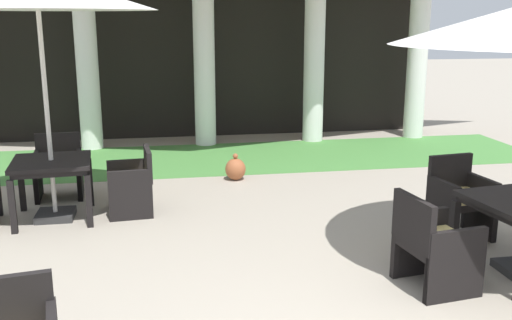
{
  "coord_description": "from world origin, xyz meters",
  "views": [
    {
      "loc": [
        -0.93,
        -2.91,
        2.39
      ],
      "look_at": [
        0.01,
        2.54,
        1.04
      ],
      "focal_mm": 41.0,
      "sensor_mm": 36.0,
      "label": 1
    }
  ],
  "objects_px": {
    "patio_chair_mid_right_north": "(58,168)",
    "terracotta_urn": "(235,169)",
    "patio_table_mid_right": "(52,168)",
    "patio_chair_near_foreground_west": "(433,245)",
    "patio_chair_near_foreground_north": "(460,200)",
    "patio_chair_mid_right_east": "(132,182)"
  },
  "relations": [
    {
      "from": "patio_chair_near_foreground_west",
      "to": "terracotta_urn",
      "type": "relative_size",
      "value": 2.15
    },
    {
      "from": "patio_chair_mid_right_east",
      "to": "terracotta_urn",
      "type": "xyz_separation_m",
      "value": [
        1.48,
        1.3,
        -0.22
      ]
    },
    {
      "from": "patio_table_mid_right",
      "to": "terracotta_urn",
      "type": "xyz_separation_m",
      "value": [
        2.41,
        1.37,
        -0.47
      ]
    },
    {
      "from": "patio_chair_near_foreground_north",
      "to": "patio_table_mid_right",
      "type": "xyz_separation_m",
      "value": [
        -4.55,
        1.38,
        0.22
      ]
    },
    {
      "from": "terracotta_urn",
      "to": "patio_chair_mid_right_east",
      "type": "bearing_deg",
      "value": -138.82
    },
    {
      "from": "patio_chair_near_foreground_west",
      "to": "patio_chair_mid_right_north",
      "type": "height_order",
      "value": "patio_chair_near_foreground_west"
    },
    {
      "from": "patio_chair_mid_right_north",
      "to": "patio_chair_mid_right_east",
      "type": "xyz_separation_m",
      "value": [
        1.01,
        -0.86,
        -0.01
      ]
    },
    {
      "from": "patio_table_mid_right",
      "to": "terracotta_urn",
      "type": "height_order",
      "value": "patio_table_mid_right"
    },
    {
      "from": "patio_chair_mid_right_north",
      "to": "patio_chair_near_foreground_west",
      "type": "bearing_deg",
      "value": 132.37
    },
    {
      "from": "patio_chair_mid_right_north",
      "to": "terracotta_urn",
      "type": "distance_m",
      "value": 2.54
    },
    {
      "from": "patio_chair_near_foreground_north",
      "to": "terracotta_urn",
      "type": "distance_m",
      "value": 3.5
    },
    {
      "from": "patio_chair_near_foreground_north",
      "to": "patio_chair_mid_right_north",
      "type": "bearing_deg",
      "value": -34.28
    },
    {
      "from": "terracotta_urn",
      "to": "patio_chair_mid_right_north",
      "type": "bearing_deg",
      "value": -169.97
    },
    {
      "from": "patio_chair_near_foreground_west",
      "to": "patio_chair_mid_right_east",
      "type": "relative_size",
      "value": 1.08
    },
    {
      "from": "patio_table_mid_right",
      "to": "patio_chair_mid_right_north",
      "type": "relative_size",
      "value": 1.15
    },
    {
      "from": "patio_chair_mid_right_east",
      "to": "patio_chair_near_foreground_west",
      "type": "bearing_deg",
      "value": -138.54
    },
    {
      "from": "patio_table_mid_right",
      "to": "patio_chair_mid_right_east",
      "type": "bearing_deg",
      "value": 4.78
    },
    {
      "from": "patio_chair_near_foreground_west",
      "to": "patio_chair_mid_right_north",
      "type": "xyz_separation_m",
      "value": [
        -3.74,
        3.47,
        -0.0
      ]
    },
    {
      "from": "patio_table_mid_right",
      "to": "patio_chair_mid_right_north",
      "type": "bearing_deg",
      "value": 94.78
    },
    {
      "from": "patio_chair_mid_right_north",
      "to": "terracotta_urn",
      "type": "xyz_separation_m",
      "value": [
        2.49,
        0.44,
        -0.24
      ]
    },
    {
      "from": "patio_chair_near_foreground_west",
      "to": "terracotta_urn",
      "type": "bearing_deg",
      "value": -169.95
    },
    {
      "from": "patio_chair_near_foreground_west",
      "to": "terracotta_urn",
      "type": "xyz_separation_m",
      "value": [
        -1.25,
        3.91,
        -0.24
      ]
    }
  ]
}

